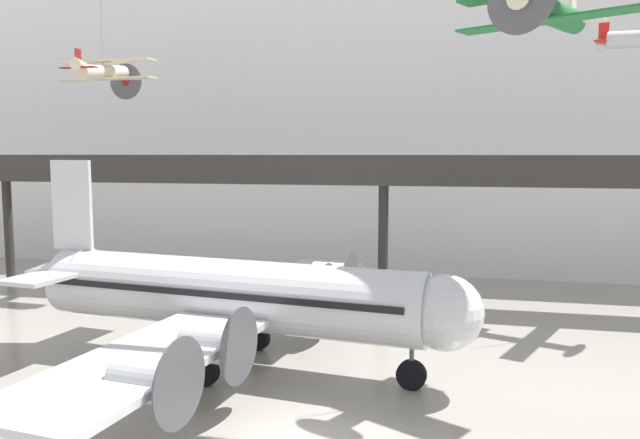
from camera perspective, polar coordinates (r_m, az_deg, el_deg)
hangar_back_wall at (r=53.56m, az=7.25°, el=9.44°), size 140.00×3.00×26.67m
mezzanine_walkway at (r=42.36m, az=5.69°, el=3.65°), size 110.00×3.20×10.05m
airliner_silver_main at (r=30.16m, az=-8.58°, el=-6.81°), size 24.37×27.93×9.81m
suspended_plane_cream_biplane at (r=46.81m, az=-19.18°, el=12.62°), size 7.39×6.05×8.90m
suspended_plane_green_biplane at (r=29.43m, az=20.18°, el=17.50°), size 7.48×6.66×8.25m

